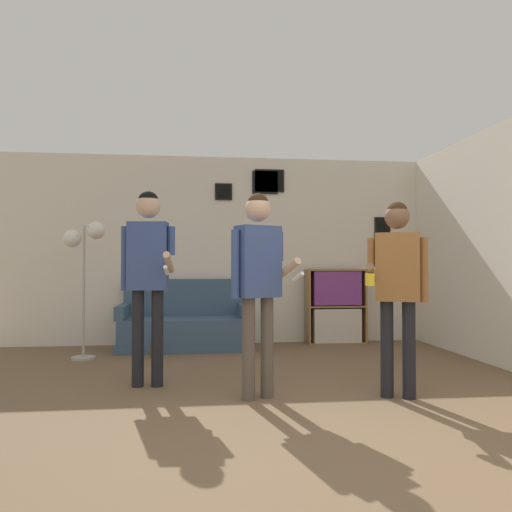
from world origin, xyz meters
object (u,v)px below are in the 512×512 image
object	(u,v)px
person_player_foreground_left	(148,264)
bottle_on_floor	(153,351)
person_player_foreground_center	(258,271)
floor_lamp	(84,250)
couch	(184,326)
bookshelf	(336,306)
person_watcher_holding_cup	(397,277)

from	to	relation	value
person_player_foreground_left	bottle_on_floor	bearing A→B (deg)	92.96
person_player_foreground_center	bottle_on_floor	world-z (taller)	person_player_foreground_center
floor_lamp	person_player_foreground_center	bearing A→B (deg)	-47.05
couch	bookshelf	xyz separation A→B (m)	(2.16, 0.19, 0.23)
floor_lamp	person_watcher_holding_cup	world-z (taller)	person_watcher_holding_cup
person_player_foreground_center	bottle_on_floor	size ratio (longest dim) A/B	7.60
couch	bottle_on_floor	xyz separation A→B (m)	(-0.35, -0.69, -0.21)
floor_lamp	bottle_on_floor	bearing A→B (deg)	-2.52
person_player_foreground_left	bottle_on_floor	world-z (taller)	person_player_foreground_left
bookshelf	floor_lamp	world-z (taller)	floor_lamp
floor_lamp	bottle_on_floor	xyz separation A→B (m)	(0.83, -0.04, -1.22)
bookshelf	person_player_foreground_center	size ratio (longest dim) A/B	0.62
bookshelf	person_player_foreground_left	size ratio (longest dim) A/B	0.59
bottle_on_floor	floor_lamp	bearing A→B (deg)	177.48
couch	bottle_on_floor	size ratio (longest dim) A/B	7.61
person_player_foreground_left	floor_lamp	bearing A→B (deg)	121.55
bookshelf	couch	bearing A→B (deg)	-174.93
floor_lamp	bottle_on_floor	distance (m)	1.47
couch	person_player_foreground_left	bearing A→B (deg)	-97.53
floor_lamp	person_player_foreground_left	distance (m)	1.73
floor_lamp	person_player_foreground_left	world-z (taller)	person_player_foreground_left
person_watcher_holding_cup	floor_lamp	bearing A→B (deg)	145.19
bookshelf	person_watcher_holding_cup	size ratio (longest dim) A/B	0.64
floor_lamp	person_player_foreground_center	xyz separation A→B (m)	(1.87, -2.01, -0.23)
person_player_foreground_center	bottle_on_floor	xyz separation A→B (m)	(-1.04, 1.97, -0.98)
floor_lamp	person_player_foreground_left	size ratio (longest dim) A/B	0.91
couch	bottle_on_floor	bearing A→B (deg)	-117.19
couch	person_player_foreground_left	size ratio (longest dim) A/B	0.96
person_player_foreground_left	person_watcher_holding_cup	bearing A→B (deg)	-16.93
person_player_foreground_center	floor_lamp	bearing A→B (deg)	132.95
bottle_on_floor	person_player_foreground_center	bearing A→B (deg)	-62.14
floor_lamp	person_player_foreground_center	size ratio (longest dim) A/B	0.95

